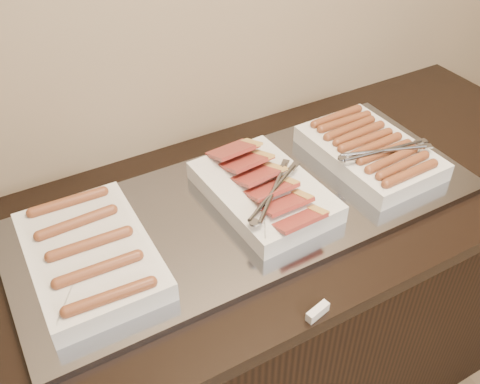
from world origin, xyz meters
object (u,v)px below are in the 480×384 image
dish_left (90,254)px  warming_tray (249,207)px  counter (252,316)px  dish_right (370,151)px  dish_center (264,190)px

dish_left → warming_tray: bearing=0.7°
counter → dish_right: 0.63m
warming_tray → dish_left: (-0.41, 0.00, 0.04)m
dish_center → dish_right: size_ratio=1.03×
dish_center → dish_right: (0.35, 0.00, 0.00)m
warming_tray → dish_right: size_ratio=3.13×
warming_tray → dish_left: size_ratio=3.07×
warming_tray → counter: bearing=0.0°
dish_left → dish_center: 0.45m
counter → warming_tray: bearing=180.0°
warming_tray → dish_left: bearing=180.0°
warming_tray → dish_left: dish_left is taller
dish_left → dish_right: 0.80m
warming_tray → dish_right: bearing=-0.5°
warming_tray → dish_center: bearing=-5.5°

